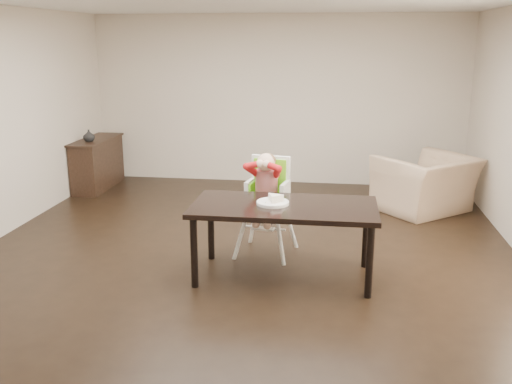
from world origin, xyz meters
TOP-DOWN VIEW (x-y plane):
  - ground at (0.00, 0.00)m, footprint 7.00×7.00m
  - room_walls at (0.00, 0.00)m, footprint 6.02×7.02m
  - dining_table at (0.48, -0.41)m, footprint 1.80×0.90m
  - high_chair at (0.24, 0.23)m, footprint 0.55×0.55m
  - plate at (0.38, -0.39)m, footprint 0.41×0.41m
  - armchair at (2.20, 2.10)m, footprint 1.40×1.35m
  - sideboard at (-2.78, 2.70)m, footprint 0.44×1.26m
  - vase at (-2.78, 2.46)m, footprint 0.22×0.22m

SIDE VIEW (x-z plane):
  - ground at x=0.00m, z-range 0.00..0.00m
  - sideboard at x=-2.78m, z-range 0.00..0.79m
  - armchair at x=2.20m, z-range 0.00..1.03m
  - dining_table at x=0.48m, z-range 0.30..1.05m
  - plate at x=0.38m, z-range 0.74..0.83m
  - high_chair at x=0.24m, z-range 0.23..1.37m
  - vase at x=-2.78m, z-range 0.79..0.96m
  - room_walls at x=0.00m, z-range 0.50..3.21m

